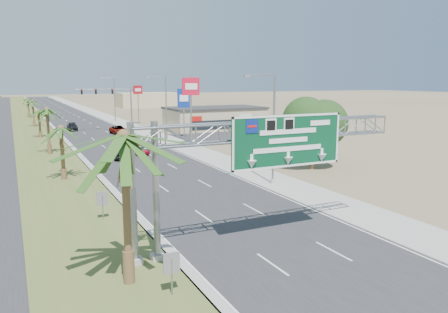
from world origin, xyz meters
TOP-DOWN VIEW (x-y plane):
  - road at (0.00, 110.00)m, footprint 12.00×300.00m
  - sidewalk_right at (8.50, 110.00)m, footprint 4.00×300.00m
  - median_grass at (-10.00, 110.00)m, footprint 7.00×300.00m
  - sign_gantry at (-1.06, 9.93)m, footprint 16.75×1.24m
  - palm_near at (-9.20, 8.00)m, footprint 5.70×5.70m
  - palm_row_b at (-9.50, 32.00)m, footprint 3.99×3.99m
  - palm_row_c at (-9.50, 48.00)m, footprint 3.99×3.99m
  - palm_row_d at (-9.50, 66.00)m, footprint 3.99×3.99m
  - palm_row_e at (-9.50, 85.00)m, footprint 3.99×3.99m
  - palm_row_f at (-9.50, 110.00)m, footprint 3.99×3.99m
  - streetlight_near at (7.30, 22.00)m, footprint 3.27×0.44m
  - streetlight_mid at (7.30, 52.00)m, footprint 3.27×0.44m
  - streetlight_far at (7.30, 88.00)m, footprint 3.27×0.44m
  - signal_mast at (5.17, 71.97)m, footprint 10.28×0.71m
  - store_building at (22.00, 66.00)m, footprint 18.00×10.00m
  - oak_near at (15.00, 26.00)m, footprint 4.50×4.50m
  - oak_far at (18.00, 30.00)m, footprint 3.50×3.50m
  - median_signback_a at (-7.80, 6.00)m, footprint 0.75×0.08m
  - median_signback_b at (-8.50, 18.00)m, footprint 0.75×0.08m
  - building_distant_right at (30.00, 140.00)m, footprint 20.00×12.00m
  - car_left_lane at (-2.00, 41.43)m, footprint 2.40×4.95m
  - car_mid_lane at (1.03, 43.85)m, footprint 1.83×4.72m
  - car_right_lane at (3.30, 65.58)m, footprint 2.70×5.43m
  - car_far at (-3.37, 75.29)m, footprint 2.26×4.82m
  - pole_sign_red_near at (9.00, 45.68)m, footprint 2.41×0.76m
  - pole_sign_blue at (11.53, 55.22)m, footprint 2.02×0.72m
  - pole_sign_red_far at (11.02, 81.17)m, footprint 2.16×1.09m

SIDE VIEW (x-z plane):
  - road at x=0.00m, z-range 0.00..0.02m
  - sidewalk_right at x=8.50m, z-range 0.00..0.10m
  - median_grass at x=-10.00m, z-range 0.00..0.12m
  - car_far at x=-3.37m, z-range 0.00..1.36m
  - car_right_lane at x=3.30m, z-range 0.00..1.48m
  - car_mid_lane at x=1.03m, z-range 0.00..1.53m
  - car_left_lane at x=-2.00m, z-range 0.00..1.63m
  - median_signback_a at x=-7.80m, z-range 0.41..2.49m
  - median_signback_b at x=-8.50m, z-range 0.41..2.49m
  - store_building at x=22.00m, z-range 0.00..4.00m
  - building_distant_right at x=30.00m, z-range 0.00..5.00m
  - oak_far at x=18.00m, z-range 1.02..6.62m
  - palm_row_d at x=-9.50m, z-range 1.69..7.14m
  - oak_near at x=15.00m, z-range 1.13..7.93m
  - streetlight_near at x=7.30m, z-range -0.31..9.69m
  - streetlight_mid at x=7.30m, z-range -0.31..9.69m
  - streetlight_far at x=7.30m, z-range -0.31..9.69m
  - palm_row_f at x=-9.50m, z-range 1.83..7.58m
  - signal_mast at x=5.17m, z-range 0.85..8.85m
  - palm_row_b at x=-9.50m, z-range 1.93..7.87m
  - palm_row_e at x=-9.50m, z-range 2.02..8.16m
  - palm_row_c at x=-9.50m, z-range 2.29..9.04m
  - sign_gantry at x=-1.06m, z-range 2.31..9.81m
  - pole_sign_blue at x=11.53m, z-range 2.06..10.31m
  - pole_sign_red_far at x=11.02m, z-range 2.45..10.91m
  - palm_near at x=-9.20m, z-range 2.76..11.11m
  - pole_sign_red_near at x=9.00m, z-range 2.92..12.86m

